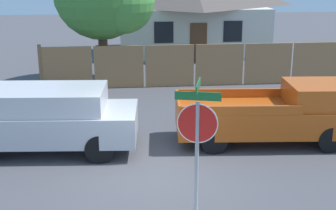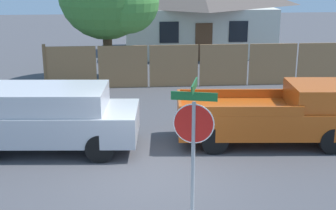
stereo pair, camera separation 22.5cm
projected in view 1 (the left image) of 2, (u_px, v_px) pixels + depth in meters
ground_plane at (152, 178)px, 11.14m from camera, size 80.00×80.00×0.00m
wooden_fence at (195, 65)px, 19.44m from camera, size 12.68×0.12×1.85m
house at (190, 10)px, 26.97m from camera, size 8.76×6.35×4.62m
red_suv at (46, 117)px, 12.55m from camera, size 4.96×2.37×1.74m
orange_pickup at (275, 114)px, 13.20m from camera, size 5.21×2.26×1.71m
stop_sign at (197, 136)px, 8.17m from camera, size 0.78×0.70×2.97m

